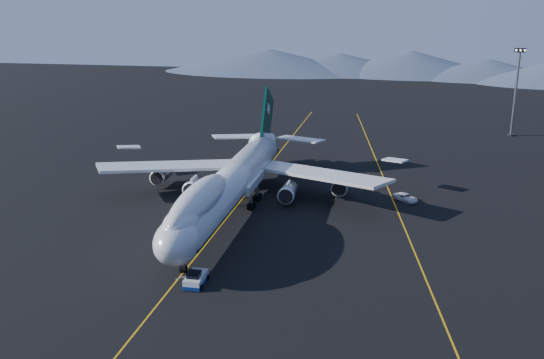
% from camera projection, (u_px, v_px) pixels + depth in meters
% --- Properties ---
extents(ground, '(500.00, 500.00, 0.00)m').
position_uv_depth(ground, '(231.00, 213.00, 112.93)').
color(ground, black).
rests_on(ground, ground).
extents(taxiway_line_main, '(0.25, 220.00, 0.01)m').
position_uv_depth(taxiway_line_main, '(231.00, 212.00, 112.93)').
color(taxiway_line_main, '#D1950C').
rests_on(taxiway_line_main, ground).
extents(taxiway_line_side, '(28.08, 198.09, 0.01)m').
position_uv_depth(taxiway_line_side, '(395.00, 206.00, 116.61)').
color(taxiway_line_side, '#D1950C').
rests_on(taxiway_line_side, ground).
extents(boeing_747, '(59.62, 72.43, 19.37)m').
position_uv_depth(boeing_747, '(231.00, 183.00, 111.33)').
color(boeing_747, silver).
rests_on(boeing_747, ground).
extents(pushback_tug, '(2.94, 4.98, 2.14)m').
position_uv_depth(pushback_tug, '(196.00, 280.00, 84.15)').
color(pushback_tug, silver).
rests_on(pushback_tug, ground).
extents(service_van, '(5.43, 5.61, 1.49)m').
position_uv_depth(service_van, '(406.00, 197.00, 119.23)').
color(service_van, silver).
rests_on(service_van, ground).
extents(floodlight_mast, '(3.12, 2.34, 25.24)m').
position_uv_depth(floodlight_mast, '(516.00, 92.00, 174.26)').
color(floodlight_mast, black).
rests_on(floodlight_mast, ground).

